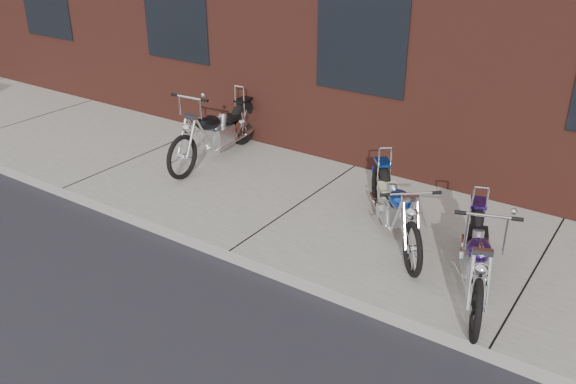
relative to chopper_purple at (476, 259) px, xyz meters
The scene contains 5 objects.
ground 2.73m from the chopper_purple, 162.54° to the right, with size 120.00×120.00×0.00m, color #24232A.
sidewalk 2.69m from the chopper_purple, 164.80° to the left, with size 22.00×3.00×0.15m, color gray.
chopper_purple is the anchor object (origin of this frame).
chopper_blue 1.27m from the chopper_purple, 154.79° to the left, with size 1.40×1.68×0.91m.
chopper_third 4.63m from the chopper_purple, 164.21° to the left, with size 0.56×2.28×1.16m.
Camera 1 is at (3.93, -4.58, 3.78)m, focal length 38.00 mm.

